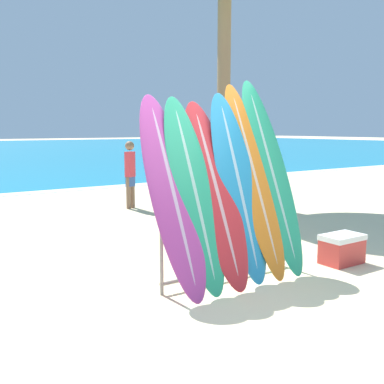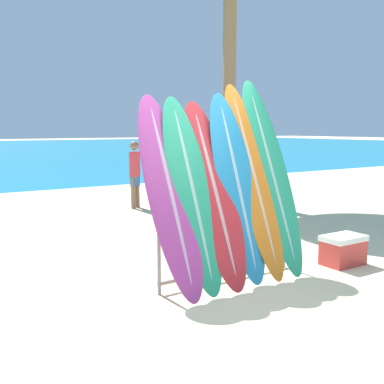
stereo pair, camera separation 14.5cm
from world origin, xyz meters
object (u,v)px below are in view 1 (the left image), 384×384
surfboard_rack (229,238)px  cooler_box (342,249)px  surfboard_slot_0 (172,193)px  surfboard_slot_3 (238,185)px  surfboard_slot_1 (194,192)px  surfboard_slot_4 (254,178)px  surfboard_slot_2 (216,192)px  person_mid_beach (130,172)px  surfboard_slot_5 (272,174)px

surfboard_rack → cooler_box: surfboard_rack is taller
surfboard_slot_0 → cooler_box: (2.46, -0.38, -0.91)m
surfboard_rack → surfboard_slot_3: size_ratio=0.83×
cooler_box → surfboard_rack: bearing=168.8°
surfboard_slot_1 → surfboard_slot_3: bearing=1.0°
surfboard_rack → surfboard_slot_0: bearing=176.3°
surfboard_rack → surfboard_slot_4: (0.46, 0.08, 0.69)m
surfboard_slot_2 → person_mid_beach: (1.36, 5.10, -0.24)m
surfboard_rack → surfboard_slot_4: surfboard_slot_4 is taller
surfboard_slot_5 → surfboard_slot_0: bearing=-178.0°
surfboard_rack → surfboard_slot_0: (-0.76, 0.05, 0.60)m
surfboard_slot_1 → surfboard_slot_4: surfboard_slot_4 is taller
surfboard_slot_0 → surfboard_slot_2: (0.59, -0.02, -0.03)m
person_mid_beach → cooler_box: bearing=-112.4°
cooler_box → surfboard_slot_5: bearing=154.5°
surfboard_rack → surfboard_slot_1: bearing=176.1°
surfboard_rack → person_mid_beach: size_ratio=1.23×
surfboard_slot_3 → person_mid_beach: (1.01, 5.09, -0.30)m
person_mid_beach → cooler_box: (0.51, -5.47, -0.64)m
surfboard_slot_5 → cooler_box: (0.92, -0.44, -1.04)m
surfboard_slot_1 → surfboard_slot_5: bearing=3.1°
surfboard_slot_2 → cooler_box: 2.10m
surfboard_slot_4 → surfboard_slot_3: bearing=-172.1°
cooler_box → surfboard_slot_1: bearing=170.4°
surfboard_slot_0 → surfboard_slot_2: bearing=-1.5°
surfboard_slot_0 → surfboard_slot_5: size_ratio=0.90×
surfboard_slot_3 → cooler_box: surfboard_slot_3 is taller
surfboard_slot_0 → surfboard_slot_5: bearing=2.0°
surfboard_slot_4 → surfboard_slot_5: size_ratio=0.97×
surfboard_slot_5 → person_mid_beach: bearing=85.4°
surfboard_slot_4 → surfboard_slot_5: 0.32m
surfboard_slot_3 → surfboard_slot_4: size_ratio=0.94×
surfboard_slot_2 → person_mid_beach: bearing=75.1°
surfboard_slot_2 → surfboard_slot_3: surfboard_slot_3 is taller
surfboard_slot_3 → surfboard_slot_5: bearing=5.4°
surfboard_slot_0 → person_mid_beach: (1.94, 5.08, -0.28)m
surfboard_rack → surfboard_slot_2: bearing=169.1°
surfboard_slot_3 → surfboard_slot_4: (0.29, 0.04, 0.07)m
surfboard_slot_2 → cooler_box: bearing=-11.2°
surfboard_slot_0 → person_mid_beach: surfboard_slot_0 is taller
person_mid_beach → surfboard_slot_0: bearing=-138.7°
surfboard_slot_2 → surfboard_slot_5: surfboard_slot_5 is taller
surfboard_slot_4 → surfboard_rack: bearing=-169.5°
surfboard_slot_1 → surfboard_slot_5: 1.27m
surfboard_slot_3 → surfboard_slot_4: surfboard_slot_4 is taller
cooler_box → surfboard_slot_0: bearing=171.1°
surfboard_slot_3 → surfboard_slot_1: bearing=-179.0°
surfboard_slot_2 → person_mid_beach: 5.28m
surfboard_rack → surfboard_slot_2: surfboard_slot_2 is taller
surfboard_rack → surfboard_slot_3: 0.65m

